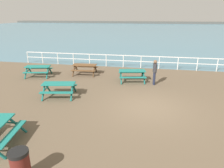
{
  "coord_description": "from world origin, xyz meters",
  "views": [
    {
      "loc": [
        -0.1,
        -9.48,
        4.46
      ],
      "look_at": [
        -2.02,
        0.86,
        0.8
      ],
      "focal_mm": 32.43,
      "sensor_mm": 36.0,
      "label": 1
    }
  ],
  "objects": [
    {
      "name": "seaward_railing",
      "position": [
        -0.0,
        7.75,
        0.73
      ],
      "size": [
        23.07,
        0.07,
        1.08
      ],
      "color": "white",
      "rests_on": "ground"
    },
    {
      "name": "sea_band",
      "position": [
        0.0,
        52.75,
        0.0
      ],
      "size": [
        142.0,
        90.0,
        0.01
      ],
      "primitive_type": "cube",
      "color": "teal",
      "rests_on": "ground"
    },
    {
      "name": "visitor",
      "position": [
        0.31,
        3.54,
        0.95
      ],
      "size": [
        0.25,
        0.53,
        1.66
      ],
      "rotation": [
        0.0,
        0.0,
        0.1
      ],
      "color": "#1E2338",
      "rests_on": "ground"
    },
    {
      "name": "picnic_table_mid_centre",
      "position": [
        -5.01,
        0.52,
        0.58
      ],
      "size": [
        2.04,
        1.81,
        0.8
      ],
      "rotation": [
        0.0,
        0.0,
        0.18
      ],
      "color": "#1E7A70",
      "rests_on": "ground"
    },
    {
      "name": "ground_plane",
      "position": [
        0.0,
        0.0,
        -0.1
      ],
      "size": [
        30.0,
        24.0,
        0.2
      ],
      "primitive_type": "cube",
      "color": "brown"
    },
    {
      "name": "picnic_table_seaward",
      "position": [
        -1.19,
        4.02,
        0.58
      ],
      "size": [
        2.05,
        1.83,
        0.8
      ],
      "rotation": [
        0.0,
        0.0,
        0.19
      ],
      "color": "#1E7A70",
      "rests_on": "ground"
    },
    {
      "name": "picnic_table_far_right",
      "position": [
        -8.23,
        3.91,
        0.58
      ],
      "size": [
        2.07,
        1.85,
        0.8
      ],
      "rotation": [
        0.0,
        0.0,
        0.21
      ],
      "color": "#1E7A70",
      "rests_on": "ground"
    },
    {
      "name": "picnic_table_far_left",
      "position": [
        -4.94,
        5.03,
        0.58
      ],
      "size": [
        1.91,
        1.66,
        0.8
      ],
      "rotation": [
        0.0,
        0.0,
        0.08
      ],
      "color": "brown",
      "rests_on": "ground"
    },
    {
      "name": "distant_shoreline",
      "position": [
        0.0,
        95.75,
        0.0
      ],
      "size": [
        142.0,
        6.0,
        1.8
      ],
      "primitive_type": "cube",
      "color": "#4C4C47",
      "rests_on": "ground"
    },
    {
      "name": "litter_bin",
      "position": [
        -3.43,
        -5.47,
        0.48
      ],
      "size": [
        0.55,
        0.55,
        0.95
      ],
      "color": "#591E19",
      "rests_on": "ground"
    }
  ]
}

